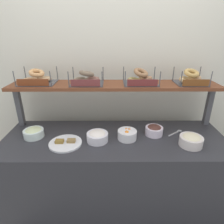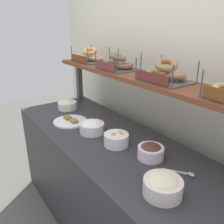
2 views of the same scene
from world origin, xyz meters
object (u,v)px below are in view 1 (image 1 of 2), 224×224
object	(u,v)px
bowl_chocolate_spread	(154,130)
bowl_scallion_spread	(34,132)
bowl_fruit_salad	(127,134)
bowl_cream_cheese	(97,136)
bagel_basket_sesame	(191,79)
serving_spoon_near_plate	(177,132)
serving_plate_white	(65,143)
bagel_basket_everything	(140,79)
bagel_basket_plain	(37,79)
bowl_potato_salad	(191,140)
bagel_basket_poppy	(87,79)

from	to	relation	value
bowl_chocolate_spread	bowl_scallion_spread	distance (m)	1.10
bowl_chocolate_spread	bowl_fruit_salad	size ratio (longest dim) A/B	0.95
bowl_chocolate_spread	bowl_fruit_salad	bearing A→B (deg)	-163.90
bowl_cream_cheese	bagel_basket_sesame	world-z (taller)	bagel_basket_sesame
bowl_fruit_salad	serving_spoon_near_plate	distance (m)	0.50
serving_plate_white	bagel_basket_sesame	size ratio (longest dim) A/B	0.98
bowl_fruit_salad	bowl_cream_cheese	bearing A→B (deg)	-172.37
bagel_basket_everything	bagel_basket_plain	bearing A→B (deg)	178.94
bowl_scallion_spread	serving_plate_white	world-z (taller)	bowl_scallion_spread
bowl_potato_salad	bowl_fruit_salad	xyz separation A→B (m)	(-0.53, 0.11, -0.01)
bagel_basket_poppy	bowl_scallion_spread	bearing A→B (deg)	-153.28
bowl_cream_cheese	bowl_potato_salad	world-z (taller)	bowl_potato_salad
bagel_basket_plain	bagel_basket_everything	size ratio (longest dim) A/B	1.04
serving_spoon_near_plate	bagel_basket_poppy	distance (m)	0.99
serving_plate_white	bowl_chocolate_spread	bearing A→B (deg)	11.33
bowl_potato_salad	bagel_basket_plain	world-z (taller)	bagel_basket_plain
bowl_scallion_spread	bagel_basket_poppy	bearing A→B (deg)	26.72
bowl_potato_salad	bagel_basket_poppy	bearing A→B (deg)	156.54
bowl_chocolate_spread	bowl_scallion_spread	size ratio (longest dim) A/B	0.90
serving_plate_white	bowl_scallion_spread	bearing A→B (deg)	158.54
bowl_cream_cheese	bagel_basket_sesame	size ratio (longest dim) A/B	0.66
bowl_potato_salad	bagel_basket_sesame	xyz separation A→B (m)	(0.08, 0.39, 0.43)
bowl_potato_salad	serving_spoon_near_plate	world-z (taller)	bowl_potato_salad
bowl_potato_salad	bowl_cream_cheese	bearing A→B (deg)	174.52
bagel_basket_everything	bowl_cream_cheese	bearing A→B (deg)	-141.29
bowl_scallion_spread	bagel_basket_everything	bearing A→B (deg)	13.95
bowl_fruit_salad	bagel_basket_everything	size ratio (longest dim) A/B	0.53
serving_spoon_near_plate	bagel_basket_plain	bearing A→B (deg)	171.67
bowl_fruit_salad	bagel_basket_sesame	distance (m)	0.80
bowl_potato_salad	serving_spoon_near_plate	size ratio (longest dim) A/B	1.23
bagel_basket_sesame	serving_plate_white	bearing A→B (deg)	-162.20
bowl_potato_salad	serving_spoon_near_plate	distance (m)	0.23
bowl_cream_cheese	bowl_fruit_salad	xyz separation A→B (m)	(0.26, 0.04, -0.00)
bagel_basket_sesame	bagel_basket_poppy	bearing A→B (deg)	-179.83
bagel_basket_everything	bowl_potato_salad	bearing A→B (deg)	-44.88
serving_plate_white	bowl_cream_cheese	bearing A→B (deg)	10.29
bowl_cream_cheese	serving_plate_white	size ratio (longest dim) A/B	0.67
bowl_chocolate_spread	bagel_basket_poppy	bearing A→B (deg)	161.87
bowl_chocolate_spread	serving_plate_white	bearing A→B (deg)	-168.67
bowl_chocolate_spread	bowl_fruit_salad	xyz separation A→B (m)	(-0.25, -0.07, -0.00)
bowl_potato_salad	bagel_basket_sesame	distance (m)	0.59
serving_plate_white	bagel_basket_plain	distance (m)	0.68
bowl_chocolate_spread	bowl_fruit_salad	distance (m)	0.27
serving_plate_white	bagel_basket_poppy	size ratio (longest dim) A/B	0.92
bowl_potato_salad	serving_plate_white	xyz separation A→B (m)	(-1.06, 0.03, -0.04)
bowl_scallion_spread	bagel_basket_plain	xyz separation A→B (m)	(0.01, 0.26, 0.43)
bowl_potato_salad	bagel_basket_poppy	world-z (taller)	bagel_basket_poppy
bowl_potato_salad	bowl_fruit_salad	distance (m)	0.54
bowl_fruit_salad	bowl_chocolate_spread	bearing A→B (deg)	16.10
serving_spoon_near_plate	bowl_chocolate_spread	bearing A→B (deg)	-171.96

